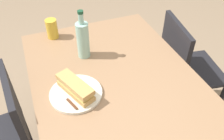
{
  "coord_description": "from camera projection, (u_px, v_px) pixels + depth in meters",
  "views": [
    {
      "loc": [
        -0.88,
        0.34,
        1.61
      ],
      "look_at": [
        0.0,
        0.0,
        0.79
      ],
      "focal_mm": 38.13,
      "sensor_mm": 36.0,
      "label": 1
    }
  ],
  "objects": [
    {
      "name": "dining_table",
      "position": [
        112.0,
        89.0,
        1.35
      ],
      "size": [
        1.09,
        0.84,
        0.77
      ],
      "color": "#997251",
      "rests_on": "ground"
    },
    {
      "name": "baguette_sandwich_near",
      "position": [
        75.0,
        87.0,
        1.12
      ],
      "size": [
        0.22,
        0.15,
        0.07
      ],
      "color": "tan",
      "rests_on": "plate_near"
    },
    {
      "name": "plate_near",
      "position": [
        76.0,
        93.0,
        1.14
      ],
      "size": [
        0.25,
        0.25,
        0.01
      ],
      "primitive_type": "cylinder",
      "color": "silver",
      "rests_on": "dining_table"
    },
    {
      "name": "chair_near",
      "position": [
        183.0,
        67.0,
        1.73
      ],
      "size": [
        0.46,
        0.46,
        0.86
      ],
      "color": "black",
      "rests_on": "ground"
    },
    {
      "name": "chair_far",
      "position": [
        5.0,
        137.0,
        1.29
      ],
      "size": [
        0.44,
        0.44,
        0.86
      ],
      "color": "black",
      "rests_on": "ground"
    },
    {
      "name": "water_bottle",
      "position": [
        83.0,
        39.0,
        1.31
      ],
      "size": [
        0.07,
        0.07,
        0.28
      ],
      "color": "#99C6B7",
      "rests_on": "dining_table"
    },
    {
      "name": "knife_near",
      "position": [
        67.0,
        99.0,
        1.1
      ],
      "size": [
        0.17,
        0.07,
        0.01
      ],
      "color": "silver",
      "rests_on": "plate_near"
    },
    {
      "name": "beer_glass",
      "position": [
        52.0,
        29.0,
        1.49
      ],
      "size": [
        0.07,
        0.07,
        0.12
      ],
      "primitive_type": "cylinder",
      "color": "gold",
      "rests_on": "dining_table"
    }
  ]
}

